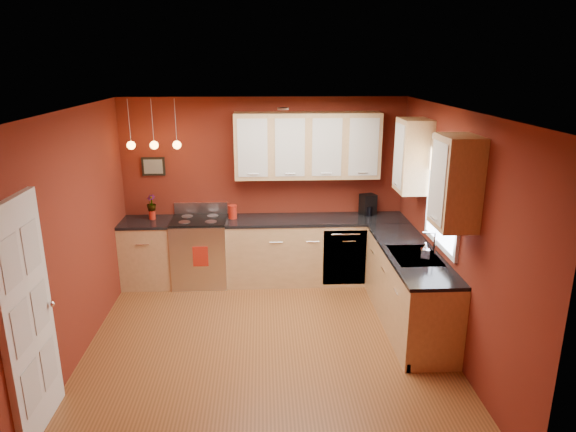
{
  "coord_description": "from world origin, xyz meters",
  "views": [
    {
      "loc": [
        -0.02,
        -5.09,
        3.05
      ],
      "look_at": [
        0.29,
        1.0,
        1.22
      ],
      "focal_mm": 32.0,
      "sensor_mm": 36.0,
      "label": 1
    }
  ],
  "objects_px": {
    "gas_range": "(201,251)",
    "soap_pump": "(425,252)",
    "red_canister": "(233,212)",
    "coffee_maker": "(368,205)",
    "sink": "(415,257)"
  },
  "relations": [
    {
      "from": "gas_range",
      "to": "coffee_maker",
      "type": "bearing_deg",
      "value": 3.47
    },
    {
      "from": "sink",
      "to": "gas_range",
      "type": "bearing_deg",
      "value": 150.22
    },
    {
      "from": "sink",
      "to": "coffee_maker",
      "type": "height_order",
      "value": "coffee_maker"
    },
    {
      "from": "red_canister",
      "to": "coffee_maker",
      "type": "height_order",
      "value": "coffee_maker"
    },
    {
      "from": "gas_range",
      "to": "soap_pump",
      "type": "relative_size",
      "value": 5.22
    },
    {
      "from": "coffee_maker",
      "to": "soap_pump",
      "type": "xyz_separation_m",
      "value": [
        0.27,
        -1.83,
        -0.03
      ]
    },
    {
      "from": "gas_range",
      "to": "sink",
      "type": "relative_size",
      "value": 1.59
    },
    {
      "from": "coffee_maker",
      "to": "soap_pump",
      "type": "relative_size",
      "value": 1.4
    },
    {
      "from": "red_canister",
      "to": "soap_pump",
      "type": "bearing_deg",
      "value": -38.15
    },
    {
      "from": "gas_range",
      "to": "coffee_maker",
      "type": "relative_size",
      "value": 3.74
    },
    {
      "from": "gas_range",
      "to": "sink",
      "type": "xyz_separation_m",
      "value": [
        2.62,
        -1.5,
        0.43
      ]
    },
    {
      "from": "red_canister",
      "to": "soap_pump",
      "type": "xyz_separation_m",
      "value": [
        2.2,
        -1.73,
        0.01
      ]
    },
    {
      "from": "red_canister",
      "to": "coffee_maker",
      "type": "bearing_deg",
      "value": 2.86
    },
    {
      "from": "red_canister",
      "to": "soap_pump",
      "type": "relative_size",
      "value": 0.9
    },
    {
      "from": "coffee_maker",
      "to": "red_canister",
      "type": "bearing_deg",
      "value": 162.18
    }
  ]
}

